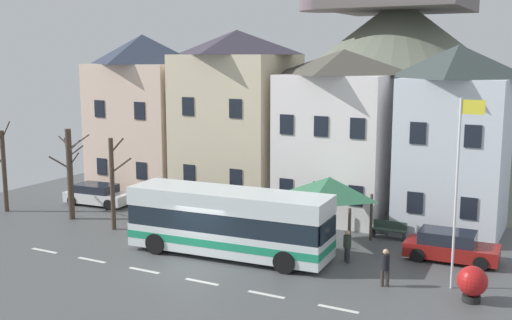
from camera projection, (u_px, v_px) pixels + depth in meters
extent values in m
cube|color=#4D5051|center=(187.00, 269.00, 27.65)|extent=(40.00, 60.00, 0.06)
cube|color=silver|center=(44.00, 251.00, 30.12)|extent=(1.60, 0.20, 0.01)
cube|color=silver|center=(92.00, 260.00, 28.74)|extent=(1.60, 0.20, 0.01)
cube|color=silver|center=(144.00, 270.00, 27.36)|extent=(1.60, 0.20, 0.01)
cube|color=silver|center=(202.00, 282.00, 25.98)|extent=(1.60, 0.20, 0.01)
cube|color=silver|center=(266.00, 294.00, 24.60)|extent=(1.60, 0.20, 0.01)
cube|color=silver|center=(338.00, 309.00, 23.23)|extent=(1.60, 0.20, 0.01)
cube|color=beige|center=(145.00, 129.00, 42.06)|extent=(6.47, 5.04, 8.73)
pyramid|color=#2B3444|center=(142.00, 49.00, 41.17)|extent=(6.47, 5.04, 1.91)
cube|color=black|center=(102.00, 167.00, 40.96)|extent=(0.80, 0.06, 1.10)
cube|color=black|center=(141.00, 171.00, 39.47)|extent=(0.80, 0.06, 1.10)
cube|color=black|center=(99.00, 109.00, 40.32)|extent=(0.80, 0.06, 1.10)
cube|color=black|center=(139.00, 111.00, 38.84)|extent=(0.80, 0.06, 1.10)
cube|color=beige|center=(237.00, 130.00, 39.31)|extent=(6.49, 6.07, 9.34)
pyramid|color=#38323E|center=(237.00, 42.00, 38.40)|extent=(6.49, 6.07, 1.49)
cube|color=black|center=(189.00, 173.00, 37.78)|extent=(0.80, 0.06, 1.10)
cube|color=black|center=(236.00, 178.00, 36.29)|extent=(0.80, 0.06, 1.10)
cube|color=black|center=(188.00, 106.00, 37.11)|extent=(0.80, 0.06, 1.10)
cube|color=black|center=(235.00, 109.00, 35.62)|extent=(0.80, 0.06, 1.10)
cube|color=white|center=(342.00, 145.00, 36.47)|extent=(6.08, 6.61, 8.23)
pyramid|color=#4F4B41|center=(344.00, 62.00, 35.67)|extent=(6.08, 6.61, 1.40)
cube|color=black|center=(286.00, 188.00, 34.85)|extent=(0.80, 0.06, 1.10)
cube|color=black|center=(320.00, 192.00, 33.92)|extent=(0.80, 0.06, 1.10)
cube|color=black|center=(356.00, 196.00, 32.99)|extent=(0.80, 0.06, 1.10)
cube|color=black|center=(287.00, 124.00, 34.26)|extent=(0.80, 0.06, 1.10)
cube|color=black|center=(321.00, 126.00, 33.33)|extent=(0.80, 0.06, 1.10)
cube|color=black|center=(357.00, 128.00, 32.40)|extent=(0.80, 0.06, 1.10)
cube|color=silver|center=(453.00, 156.00, 32.86)|extent=(5.23, 5.11, 8.14)
pyramid|color=#343E3D|center=(458.00, 61.00, 32.04)|extent=(5.23, 5.11, 1.71)
cube|color=black|center=(415.00, 203.00, 31.56)|extent=(0.80, 0.06, 1.10)
cube|color=black|center=(469.00, 209.00, 30.36)|extent=(0.80, 0.06, 1.10)
cube|color=black|center=(418.00, 133.00, 30.97)|extent=(0.80, 0.06, 1.10)
cube|color=black|center=(473.00, 136.00, 29.77)|extent=(0.80, 0.06, 1.10)
cone|color=slate|center=(397.00, 84.00, 50.79)|extent=(36.43, 36.43, 13.87)
cube|color=silver|center=(229.00, 239.00, 29.27)|extent=(9.77, 3.13, 1.09)
cube|color=#1E8C60|center=(229.00, 238.00, 29.26)|extent=(9.79, 3.15, 0.36)
cube|color=#19232D|center=(229.00, 218.00, 29.10)|extent=(9.67, 3.08, 0.92)
cube|color=silver|center=(229.00, 200.00, 28.95)|extent=(9.77, 3.13, 0.86)
cube|color=#19232D|center=(328.00, 230.00, 27.16)|extent=(0.20, 2.11, 0.88)
cylinder|color=black|center=(303.00, 247.00, 29.09)|extent=(1.02, 0.34, 1.00)
cylinder|color=black|center=(284.00, 262.00, 26.91)|extent=(1.02, 0.34, 1.00)
cylinder|color=black|center=(182.00, 231.00, 31.72)|extent=(1.02, 0.34, 1.00)
cylinder|color=black|center=(156.00, 244.00, 29.55)|extent=(1.02, 0.34, 1.00)
cylinder|color=#473D33|center=(311.00, 210.00, 33.13)|extent=(0.14, 0.14, 2.40)
cylinder|color=#473D33|center=(371.00, 217.00, 31.62)|extent=(0.14, 0.14, 2.40)
cylinder|color=#473D33|center=(284.00, 225.00, 30.25)|extent=(0.14, 0.14, 2.40)
cylinder|color=#473D33|center=(349.00, 234.00, 28.74)|extent=(0.14, 0.14, 2.40)
pyramid|color=#306C4A|center=(329.00, 187.00, 30.65)|extent=(3.60, 3.60, 1.02)
cube|color=silver|center=(99.00, 197.00, 39.28)|extent=(4.31, 2.12, 0.62)
cube|color=#1E232D|center=(96.00, 188.00, 39.27)|extent=(2.62, 1.78, 0.50)
cylinder|color=black|center=(125.00, 199.00, 39.55)|extent=(0.65, 0.25, 0.64)
cylinder|color=black|center=(108.00, 205.00, 37.98)|extent=(0.65, 0.25, 0.64)
cylinder|color=black|center=(90.00, 195.00, 40.64)|extent=(0.65, 0.25, 0.64)
cylinder|color=black|center=(72.00, 201.00, 39.07)|extent=(0.65, 0.25, 0.64)
cube|color=maroon|center=(452.00, 250.00, 28.57)|extent=(4.18, 1.89, 0.63)
cube|color=#1E232D|center=(448.00, 237.00, 28.55)|extent=(2.53, 1.62, 0.57)
cylinder|color=black|center=(485.00, 253.00, 28.75)|extent=(0.65, 0.22, 0.64)
cylinder|color=black|center=(481.00, 264.00, 27.27)|extent=(0.65, 0.22, 0.64)
cylinder|color=black|center=(425.00, 245.00, 29.92)|extent=(0.65, 0.22, 0.64)
cylinder|color=black|center=(418.00, 255.00, 28.44)|extent=(0.65, 0.22, 0.64)
cube|color=#29543C|center=(177.00, 210.00, 35.80)|extent=(4.03, 2.16, 0.70)
cube|color=#1E232D|center=(174.00, 199.00, 35.81)|extent=(2.47, 1.78, 0.55)
cylinder|color=black|center=(203.00, 214.00, 35.81)|extent=(0.66, 0.27, 0.64)
cylinder|color=black|center=(184.00, 220.00, 34.45)|extent=(0.66, 0.27, 0.64)
cylinder|color=black|center=(170.00, 208.00, 37.22)|extent=(0.66, 0.27, 0.64)
cylinder|color=black|center=(151.00, 214.00, 35.87)|extent=(0.66, 0.27, 0.64)
cylinder|color=#38332D|center=(388.00, 278.00, 25.40)|extent=(0.14, 0.14, 0.75)
cylinder|color=#38332D|center=(382.00, 277.00, 25.43)|extent=(0.14, 0.14, 0.75)
cylinder|color=black|center=(385.00, 262.00, 25.31)|extent=(0.33, 0.33, 0.64)
sphere|color=tan|center=(386.00, 252.00, 25.24)|extent=(0.23, 0.23, 0.23)
cylinder|color=#2D2D38|center=(346.00, 253.00, 28.49)|extent=(0.17, 0.17, 0.75)
cylinder|color=#2D2D38|center=(348.00, 255.00, 28.28)|extent=(0.17, 0.17, 0.75)
cylinder|color=#2D382D|center=(347.00, 241.00, 28.29)|extent=(0.36, 0.36, 0.56)
sphere|color=tan|center=(348.00, 233.00, 28.22)|extent=(0.23, 0.23, 0.23)
cube|color=#33473D|center=(389.00, 230.00, 32.05)|extent=(1.75, 0.45, 0.08)
cube|color=#33473D|center=(390.00, 225.00, 32.21)|extent=(1.75, 0.06, 0.40)
cube|color=#2D2D33|center=(374.00, 232.00, 32.45)|extent=(0.08, 0.36, 0.45)
cube|color=#2D2D33|center=(404.00, 236.00, 31.72)|extent=(0.08, 0.36, 0.45)
cylinder|color=silver|center=(456.00, 195.00, 24.66)|extent=(0.10, 0.10, 7.70)
cube|color=yellow|center=(473.00, 107.00, 23.88)|extent=(0.90, 0.03, 0.56)
cylinder|color=black|center=(471.00, 299.00, 23.88)|extent=(0.69, 0.69, 0.25)
sphere|color=#B21919|center=(472.00, 281.00, 23.76)|extent=(1.16, 1.16, 1.16)
cylinder|color=#47382D|center=(4.00, 171.00, 37.30)|extent=(0.27, 0.27, 4.90)
cylinder|color=#47382D|center=(6.00, 130.00, 36.78)|extent=(0.72, 0.16, 1.13)
cylinder|color=#47382D|center=(2.00, 139.00, 37.37)|extent=(0.72, 0.62, 0.47)
cylinder|color=#47382D|center=(112.00, 184.00, 33.39)|extent=(0.25, 0.25, 4.98)
cylinder|color=#47382D|center=(121.00, 165.00, 32.93)|extent=(1.34, 0.12, 0.93)
cylinder|color=#47382D|center=(112.00, 173.00, 32.95)|extent=(0.56, 0.62, 0.70)
cylinder|color=#47382D|center=(117.00, 146.00, 33.06)|extent=(0.69, 0.45, 0.84)
cylinder|color=#47382D|center=(111.00, 166.00, 33.82)|extent=(0.92, 0.99, 0.88)
cylinder|color=#47382D|center=(70.00, 174.00, 35.52)|extent=(0.34, 0.34, 5.21)
cylinder|color=#47382D|center=(64.00, 141.00, 35.49)|extent=(0.94, 0.28, 0.54)
cylinder|color=#47382D|center=(59.00, 162.00, 35.32)|extent=(0.97, 0.76, 0.78)
cylinder|color=#47382D|center=(79.00, 142.00, 35.77)|extent=(0.34, 1.45, 0.74)
cylinder|color=#47382D|center=(74.00, 160.00, 35.26)|extent=(0.71, 0.17, 0.84)
cylinder|color=#47382D|center=(67.00, 151.00, 35.67)|extent=(0.86, 0.58, 1.38)
cylinder|color=#47382D|center=(74.00, 146.00, 34.75)|extent=(1.33, 0.51, 0.81)
cylinder|color=#47382D|center=(76.00, 151.00, 35.71)|extent=(0.22, 1.05, 0.56)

